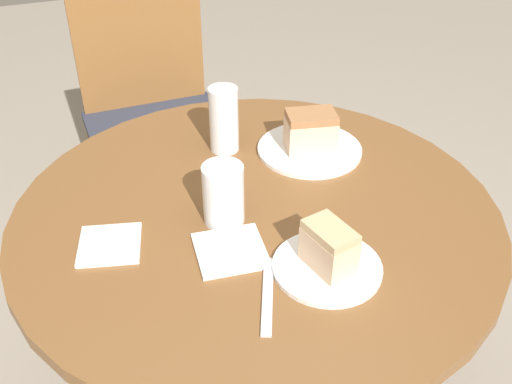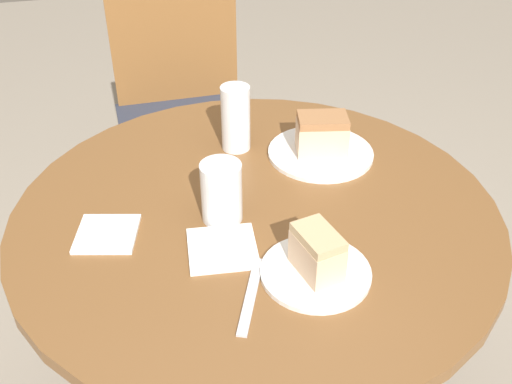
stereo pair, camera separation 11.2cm
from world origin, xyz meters
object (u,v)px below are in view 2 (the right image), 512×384
Objects in this scene: chair at (184,102)px; glass_lemonade at (222,195)px; plate_near at (316,272)px; glass_water at (236,121)px; cake_slice_far at (322,134)px; cake_slice_near at (317,252)px; plate_far at (321,153)px.

chair is 7.88× the size of glass_lemonade.
chair reaches higher than plate_near.
cake_slice_far is at bearing -23.77° from glass_water.
plate_near is at bearing 104.04° from cake_slice_near.
glass_lemonade reaches higher than plate_near.
cake_slice_far is (0.00, -0.00, 0.05)m from plate_far.
cake_slice_near is at bearing -110.33° from plate_far.
glass_water is at bearing 71.70° from glass_lemonade.
chair is at bearing 87.02° from glass_lemonade.
chair reaches higher than cake_slice_near.
plate_far is 1.94× the size of cake_slice_far.
cake_slice_far reaches higher than plate_near.
chair is 4.96× the size of plate_near.
cake_slice_near is (0.08, -1.18, 0.27)m from chair.
cake_slice_near is 0.69× the size of glass_water.
plate_near is 1.85× the size of cake_slice_near.
cake_slice_far reaches higher than cake_slice_near.
cake_slice_near reaches higher than plate_far.
cake_slice_near is 0.86× the size of glass_lemonade.
plate_far is 0.05m from cake_slice_far.
cake_slice_far is (0.14, 0.39, 0.00)m from cake_slice_near.
cake_slice_far is (0.14, 0.39, 0.05)m from plate_near.
chair is 7.81× the size of cake_slice_far.
chair is 4.02× the size of plate_far.
plate_near is 0.25m from glass_lemonade.
glass_water reaches higher than glass_lemonade.
glass_water is (-0.18, 0.08, 0.07)m from plate_far.
glass_water is (0.09, 0.26, 0.02)m from glass_lemonade.
cake_slice_far is at bearing 33.66° from glass_lemonade.
glass_lemonade is (-0.27, -0.18, 0.05)m from plate_far.
chair is 0.87m from cake_slice_far.
chair is at bearing 105.61° from plate_far.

